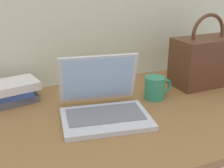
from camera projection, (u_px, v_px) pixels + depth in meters
desk at (122, 116)px, 1.10m from camera, size 1.60×0.76×0.03m
laptop at (103, 104)px, 1.05m from camera, size 0.35×0.32×0.21m
coffee_mug at (155, 87)px, 1.20m from camera, size 0.12×0.08×0.09m
handbag at (205, 60)px, 1.34m from camera, size 0.30×0.17×0.33m
book_stack at (12, 92)px, 1.17m from camera, size 0.23×0.17×0.09m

